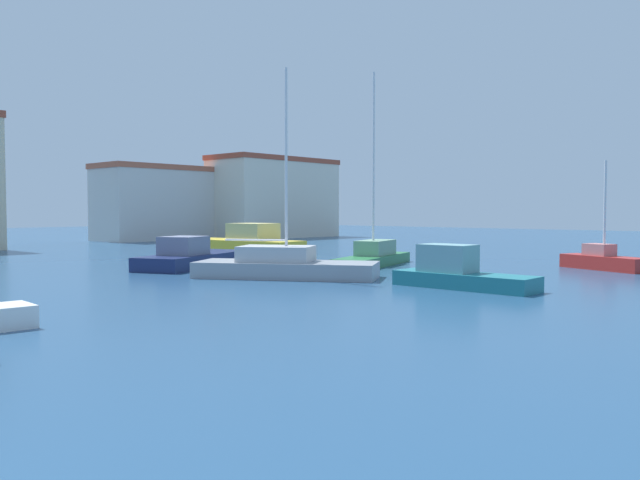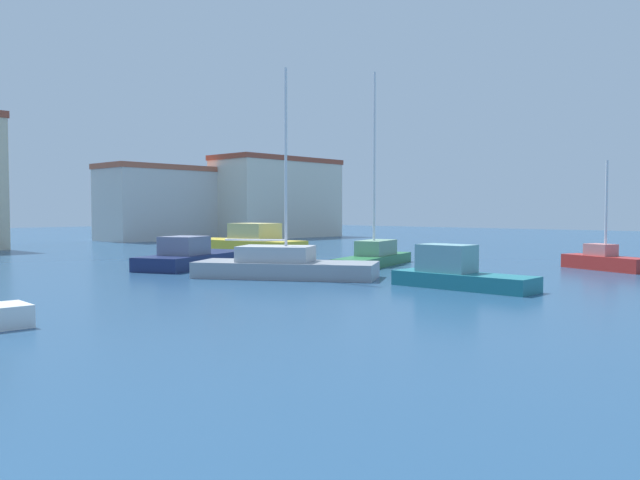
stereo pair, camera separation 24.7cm
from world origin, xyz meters
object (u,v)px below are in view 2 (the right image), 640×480
object	(u,v)px
motorboat_navy_near_pier	(194,257)
sailboat_green_far_left	(375,255)
motorboat_yellow_outer_mooring	(247,243)
sailboat_grey_inner_mooring	(284,265)
sailboat_red_distant_north	(604,260)
motorboat_teal_behind_lamppost	(457,273)

from	to	relation	value
motorboat_navy_near_pier	sailboat_green_far_left	world-z (taller)	sailboat_green_far_left
motorboat_yellow_outer_mooring	sailboat_grey_inner_mooring	bearing A→B (deg)	-124.80
sailboat_red_distant_north	motorboat_teal_behind_lamppost	size ratio (longest dim) A/B	0.98
sailboat_grey_inner_mooring	sailboat_green_far_left	xyz separation A→B (m)	(7.27, 0.83, 0.01)
motorboat_yellow_outer_mooring	motorboat_navy_near_pier	bearing A→B (deg)	-147.09
sailboat_grey_inner_mooring	sailboat_red_distant_north	xyz separation A→B (m)	(12.74, -8.68, -0.05)
sailboat_green_far_left	motorboat_navy_near_pier	bearing A→B (deg)	137.93
sailboat_green_far_left	sailboat_red_distant_north	size ratio (longest dim) A/B	1.89
sailboat_grey_inner_mooring	motorboat_navy_near_pier	world-z (taller)	sailboat_grey_inner_mooring
sailboat_red_distant_north	sailboat_grey_inner_mooring	bearing A→B (deg)	145.75
sailboat_grey_inner_mooring	sailboat_red_distant_north	bearing A→B (deg)	-34.25
sailboat_green_far_left	sailboat_red_distant_north	world-z (taller)	sailboat_green_far_left
sailboat_grey_inner_mooring	sailboat_red_distant_north	size ratio (longest dim) A/B	1.68
motorboat_navy_near_pier	sailboat_green_far_left	bearing A→B (deg)	-42.07
sailboat_red_distant_north	motorboat_yellow_outer_mooring	bearing A→B (deg)	101.84
sailboat_grey_inner_mooring	motorboat_teal_behind_lamppost	bearing A→B (deg)	-76.67
motorboat_yellow_outer_mooring	sailboat_red_distant_north	distance (m)	21.20
motorboat_teal_behind_lamppost	sailboat_grey_inner_mooring	bearing A→B (deg)	103.33
motorboat_navy_near_pier	sailboat_green_far_left	xyz separation A→B (m)	(6.79, -6.13, 0.03)
sailboat_grey_inner_mooring	motorboat_navy_near_pier	distance (m)	6.97
motorboat_navy_near_pier	sailboat_green_far_left	distance (m)	9.14
motorboat_navy_near_pier	sailboat_red_distant_north	distance (m)	19.86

